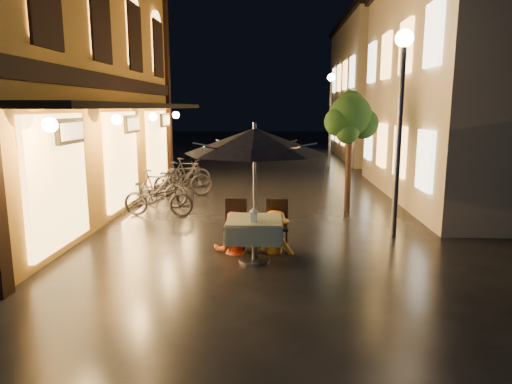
{
  "coord_description": "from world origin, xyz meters",
  "views": [
    {
      "loc": [
        0.49,
        -7.46,
        2.71
      ],
      "look_at": [
        0.13,
        0.94,
        1.15
      ],
      "focal_mm": 32.0,
      "sensor_mm": 36.0,
      "label": 1
    }
  ],
  "objects_px": {
    "person_yellow": "(275,212)",
    "person_orange": "(233,213)",
    "table_lantern": "(254,214)",
    "patio_umbrella": "(254,141)",
    "cafe_table": "(255,229)",
    "streetlamp_near": "(401,97)",
    "bicycle_0": "(158,198)"
  },
  "relations": [
    {
      "from": "patio_umbrella",
      "to": "table_lantern",
      "type": "height_order",
      "value": "patio_umbrella"
    },
    {
      "from": "cafe_table",
      "to": "person_orange",
      "type": "xyz_separation_m",
      "value": [
        -0.44,
        0.55,
        0.17
      ]
    },
    {
      "from": "bicycle_0",
      "to": "table_lantern",
      "type": "bearing_deg",
      "value": -138.98
    },
    {
      "from": "patio_umbrella",
      "to": "bicycle_0",
      "type": "relative_size",
      "value": 1.37
    },
    {
      "from": "streetlamp_near",
      "to": "table_lantern",
      "type": "distance_m",
      "value": 3.97
    },
    {
      "from": "person_orange",
      "to": "table_lantern",
      "type": "bearing_deg",
      "value": 115.66
    },
    {
      "from": "streetlamp_near",
      "to": "cafe_table",
      "type": "height_order",
      "value": "streetlamp_near"
    },
    {
      "from": "table_lantern",
      "to": "bicycle_0",
      "type": "distance_m",
      "value": 4.42
    },
    {
      "from": "cafe_table",
      "to": "table_lantern",
      "type": "relative_size",
      "value": 3.96
    },
    {
      "from": "person_orange",
      "to": "person_yellow",
      "type": "relative_size",
      "value": 0.98
    },
    {
      "from": "cafe_table",
      "to": "person_yellow",
      "type": "distance_m",
      "value": 0.71
    },
    {
      "from": "patio_umbrella",
      "to": "person_yellow",
      "type": "bearing_deg",
      "value": 58.12
    },
    {
      "from": "person_yellow",
      "to": "person_orange",
      "type": "bearing_deg",
      "value": 18.8
    },
    {
      "from": "patio_umbrella",
      "to": "table_lantern",
      "type": "distance_m",
      "value": 1.25
    },
    {
      "from": "person_orange",
      "to": "cafe_table",
      "type": "bearing_deg",
      "value": 124.42
    },
    {
      "from": "person_orange",
      "to": "streetlamp_near",
      "type": "bearing_deg",
      "value": -165.78
    },
    {
      "from": "patio_umbrella",
      "to": "person_yellow",
      "type": "distance_m",
      "value": 1.53
    },
    {
      "from": "streetlamp_near",
      "to": "patio_umbrella",
      "type": "height_order",
      "value": "streetlamp_near"
    },
    {
      "from": "person_yellow",
      "to": "table_lantern",
      "type": "bearing_deg",
      "value": 82.4
    },
    {
      "from": "streetlamp_near",
      "to": "table_lantern",
      "type": "relative_size",
      "value": 16.92
    },
    {
      "from": "bicycle_0",
      "to": "person_orange",
      "type": "bearing_deg",
      "value": -137.49
    },
    {
      "from": "person_orange",
      "to": "bicycle_0",
      "type": "relative_size",
      "value": 0.85
    },
    {
      "from": "person_orange",
      "to": "person_yellow",
      "type": "bearing_deg",
      "value": 177.62
    },
    {
      "from": "streetlamp_near",
      "to": "person_orange",
      "type": "xyz_separation_m",
      "value": [
        -3.31,
        -1.12,
        -2.16
      ]
    },
    {
      "from": "streetlamp_near",
      "to": "person_yellow",
      "type": "xyz_separation_m",
      "value": [
        -2.51,
        -1.09,
        -2.14
      ]
    },
    {
      "from": "table_lantern",
      "to": "person_yellow",
      "type": "height_order",
      "value": "person_yellow"
    },
    {
      "from": "person_yellow",
      "to": "bicycle_0",
      "type": "bearing_deg",
      "value": -26.43
    },
    {
      "from": "table_lantern",
      "to": "cafe_table",
      "type": "bearing_deg",
      "value": 90.0
    },
    {
      "from": "person_orange",
      "to": "person_yellow",
      "type": "height_order",
      "value": "person_yellow"
    },
    {
      "from": "table_lantern",
      "to": "patio_umbrella",
      "type": "bearing_deg",
      "value": 90.0
    },
    {
      "from": "cafe_table",
      "to": "bicycle_0",
      "type": "height_order",
      "value": "bicycle_0"
    },
    {
      "from": "cafe_table",
      "to": "patio_umbrella",
      "type": "relative_size",
      "value": 0.4
    }
  ]
}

